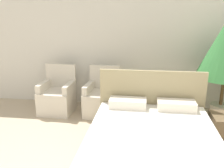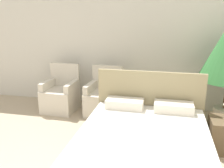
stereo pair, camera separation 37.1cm
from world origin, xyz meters
name	(u,v)px [view 1 (the left image)]	position (x,y,z in m)	size (l,w,h in m)	color
wall_back	(122,40)	(0.00, 3.70, 1.45)	(10.00, 0.06, 2.90)	silver
bed	(152,148)	(0.65, 1.34, 0.29)	(1.75, 2.22, 1.11)	brown
armchair_near_window_left	(57,98)	(-1.27, 3.05, 0.30)	(0.68, 0.67, 0.97)	beige
armchair_near_window_right	(102,100)	(-0.32, 3.05, 0.30)	(0.70, 0.69, 0.97)	beige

